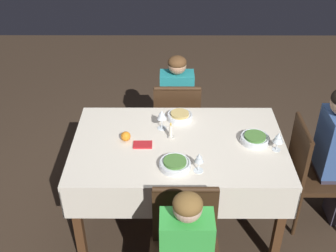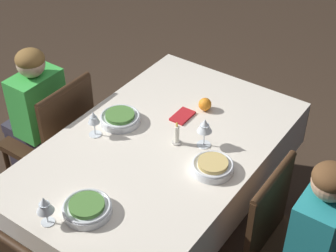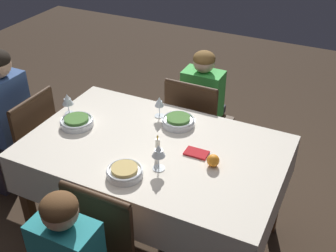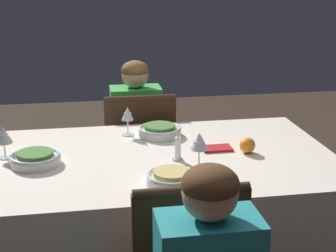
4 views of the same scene
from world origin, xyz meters
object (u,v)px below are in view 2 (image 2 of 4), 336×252
Objects in this scene: wine_glass_south at (205,126)px; bowl_west at (87,208)px; chair_south at (289,248)px; chair_north at (56,137)px; candle_centerpiece at (177,136)px; dining_table at (160,158)px; wine_glass_north at (94,118)px; wine_glass_west at (44,205)px; bowl_south at (213,166)px; orange_fruit at (205,104)px; napkin_red_folded at (183,116)px; bowl_north at (120,118)px; person_child_green at (34,117)px.

bowl_west is at bearing 165.97° from wine_glass_south.
chair_south is at bearing -52.98° from bowl_west.
chair_north is 6.88× the size of candle_centerpiece.
wine_glass_north is at bearing 111.55° from dining_table.
wine_glass_west reaches higher than candle_centerpiece.
wine_glass_west is 1.02× the size of wine_glass_north.
bowl_south is (-0.01, 0.43, 0.30)m from chair_south.
wine_glass_west reaches higher than orange_fruit.
chair_south is 6.21× the size of wine_glass_north.
dining_table is at bearing -7.02° from wine_glass_west.
chair_north is at bearing 111.98° from napkin_red_folded.
candle_centerpiece reaches higher than bowl_west.
wine_glass_north is 0.65m from bowl_south.
wine_glass_north is 0.42m from candle_centerpiece.
wine_glass_north is 0.73× the size of bowl_south.
chair_south is 4.53× the size of bowl_south.
wine_glass_west reaches higher than bowl_south.
orange_fruit is at bearing -34.16° from wine_glass_north.
candle_centerpiece is at bearing -64.50° from wine_glass_north.
chair_north is at bearing 96.03° from candle_centerpiece.
bowl_north is (0.06, -0.47, 0.30)m from chair_north.
bowl_west is 2.99× the size of orange_fruit.
wine_glass_west is at bearing 161.71° from wine_glass_south.
bowl_west is (-0.55, 0.73, 0.30)m from chair_south.
napkin_red_folded is at bearing 3.45° from bowl_west.
wine_glass_south is (0.12, -0.18, 0.21)m from dining_table.
wine_glass_west reaches higher than chair_south.
bowl_north is (0.06, -0.63, 0.23)m from person_child_green.
wine_glass_south is at bearing 77.57° from chair_south.
candle_centerpiece is at bearing -173.65° from orange_fruit.
orange_fruit is (0.51, -0.34, -0.07)m from wine_glass_north.
bowl_north is (0.58, 0.29, -0.00)m from bowl_west.
person_child_green reaches higher than wine_glass_north.
chair_north is 4.53× the size of bowl_south.
wine_glass_west is 0.76m from candle_centerpiece.
bowl_south is 1.46× the size of napkin_red_folded.
bowl_south is 0.49m from orange_fruit.
dining_table is 7.22× the size of bowl_west.
wine_glass_north is at bearing 22.37° from wine_glass_west.
wine_glass_south reaches higher than chair_south.
bowl_north is (0.72, 0.19, -0.08)m from wine_glass_west.
dining_table is 0.56m from bowl_west.
wine_glass_south is (0.15, -1.09, 0.31)m from person_child_green.
bowl_west is at bearing -153.31° from bowl_north.
napkin_red_folded is (0.23, -0.24, -0.02)m from bowl_north.
person_child_green is 0.67m from bowl_north.
person_child_green is at bearing 95.31° from bowl_north.
bowl_west is 0.65m from bowl_north.
orange_fruit is at bearing -0.82° from bowl_west.
person_child_green is 1.01m from candle_centerpiece.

